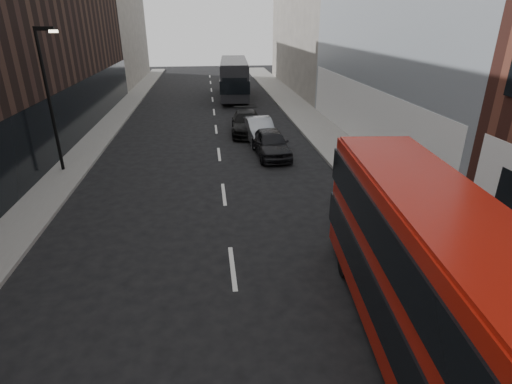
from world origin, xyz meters
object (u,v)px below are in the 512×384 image
object	(u,v)px
grey_bus	(234,77)
car_a	(271,143)
red_bus	(429,273)
street_lamp	(49,92)
car_b	(259,130)
car_c	(246,123)

from	to	relation	value
grey_bus	car_a	distance (m)	19.69
red_bus	grey_bus	bearing A→B (deg)	98.70
red_bus	car_a	size ratio (longest dim) A/B	2.24
grey_bus	car_a	xyz separation A→B (m)	(0.74, -19.64, -1.22)
street_lamp	grey_bus	world-z (taller)	street_lamp
street_lamp	car_b	size ratio (longest dim) A/B	1.51
red_bus	grey_bus	size ratio (longest dim) A/B	0.87
grey_bus	car_b	distance (m)	16.58
street_lamp	red_bus	bearing A→B (deg)	-48.69
car_b	street_lamp	bearing A→B (deg)	-162.36
street_lamp	car_c	world-z (taller)	street_lamp
street_lamp	red_bus	xyz separation A→B (m)	(12.36, -14.06, -1.93)
grey_bus	car_c	bearing A→B (deg)	-87.30
street_lamp	red_bus	world-z (taller)	street_lamp
red_bus	grey_bus	distance (m)	35.13
red_bus	car_a	bearing A→B (deg)	99.77
car_b	car_c	size ratio (longest dim) A/B	0.90
car_a	grey_bus	bearing A→B (deg)	89.13
red_bus	car_c	world-z (taller)	red_bus
street_lamp	red_bus	size ratio (longest dim) A/B	0.68
street_lamp	car_c	distance (m)	12.79
car_b	grey_bus	bearing A→B (deg)	86.98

